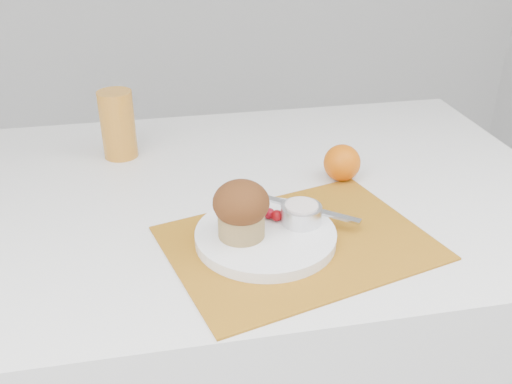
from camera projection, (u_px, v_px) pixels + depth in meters
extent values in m
cube|color=white|center=(247.00, 338.00, 1.26)|extent=(1.20, 0.80, 0.75)
cube|color=#A46716|center=(298.00, 243.00, 0.91)|extent=(0.47, 0.39, 0.00)
cylinder|color=white|center=(266.00, 236.00, 0.91)|extent=(0.24, 0.24, 0.02)
cylinder|color=silver|center=(301.00, 214.00, 0.92)|extent=(0.07, 0.07, 0.03)
cylinder|color=silver|center=(302.00, 206.00, 0.92)|extent=(0.07, 0.07, 0.01)
ellipsoid|color=#61020D|center=(269.00, 213.00, 0.94)|extent=(0.02, 0.02, 0.02)
ellipsoid|color=#5F0206|center=(277.00, 216.00, 0.93)|extent=(0.02, 0.02, 0.02)
cube|color=#B3B5BC|center=(311.00, 209.00, 0.96)|extent=(0.15, 0.12, 0.00)
sphere|color=#E26307|center=(342.00, 163.00, 1.09)|extent=(0.07, 0.07, 0.07)
cylinder|color=orange|center=(118.00, 125.00, 1.17)|extent=(0.07, 0.07, 0.14)
cylinder|color=#A68750|center=(241.00, 224.00, 0.89)|extent=(0.08, 0.08, 0.04)
ellipsoid|color=#361809|center=(241.00, 203.00, 0.87)|extent=(0.09, 0.09, 0.07)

